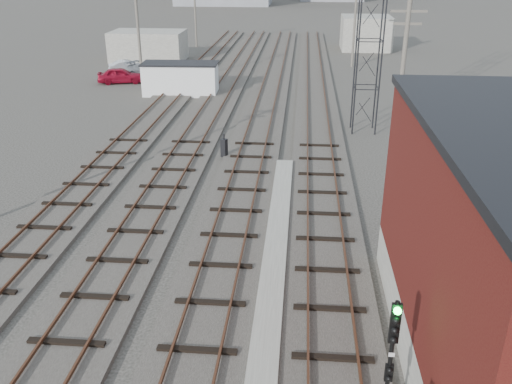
# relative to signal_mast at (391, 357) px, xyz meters

# --- Properties ---
(ground) EXTENTS (320.00, 320.00, 0.00)m
(ground) POSITION_rel_signal_mast_xyz_m (-3.70, 50.23, -2.11)
(ground) COLOR #282621
(ground) RESTS_ON ground
(track_right) EXTENTS (3.20, 90.00, 0.39)m
(track_right) POSITION_rel_signal_mast_xyz_m (-1.20, 29.23, -2.01)
(track_right) COLOR #332D28
(track_right) RESTS_ON ground
(track_mid_right) EXTENTS (3.20, 90.00, 0.39)m
(track_mid_right) POSITION_rel_signal_mast_xyz_m (-5.20, 29.23, -2.01)
(track_mid_right) COLOR #332D28
(track_mid_right) RESTS_ON ground
(track_mid_left) EXTENTS (3.20, 90.00, 0.39)m
(track_mid_left) POSITION_rel_signal_mast_xyz_m (-9.20, 29.23, -2.01)
(track_mid_left) COLOR #332D28
(track_mid_left) RESTS_ON ground
(track_left) EXTENTS (3.20, 90.00, 0.39)m
(track_left) POSITION_rel_signal_mast_xyz_m (-13.20, 29.23, -2.01)
(track_left) COLOR #332D28
(track_left) RESTS_ON ground
(platform_curb) EXTENTS (0.90, 28.00, 0.26)m
(platform_curb) POSITION_rel_signal_mast_xyz_m (-3.20, 4.23, -1.98)
(platform_curb) COLOR gray
(platform_curb) RESTS_ON ground
(lattice_tower) EXTENTS (1.60, 1.60, 15.00)m
(lattice_tower) POSITION_rel_signal_mast_xyz_m (1.80, 25.23, 5.39)
(lattice_tower) COLOR black
(lattice_tower) RESTS_ON ground
(utility_pole_left_b) EXTENTS (1.80, 0.24, 9.00)m
(utility_pole_left_b) POSITION_rel_signal_mast_xyz_m (-16.20, 35.23, 2.68)
(utility_pole_left_b) COLOR #595147
(utility_pole_left_b) RESTS_ON ground
(utility_pole_left_c) EXTENTS (1.80, 0.24, 9.00)m
(utility_pole_left_c) POSITION_rel_signal_mast_xyz_m (-16.20, 60.23, 2.68)
(utility_pole_left_c) COLOR #595147
(utility_pole_left_c) RESTS_ON ground
(utility_pole_right_a) EXTENTS (1.80, 0.24, 9.00)m
(utility_pole_right_a) POSITION_rel_signal_mast_xyz_m (2.80, 18.23, 2.68)
(utility_pole_right_a) COLOR #595147
(utility_pole_right_a) RESTS_ON ground
(utility_pole_right_b) EXTENTS (1.80, 0.24, 9.00)m
(utility_pole_right_b) POSITION_rel_signal_mast_xyz_m (2.80, 48.23, 2.68)
(utility_pole_right_b) COLOR #595147
(utility_pole_right_b) RESTS_ON ground
(shed_left) EXTENTS (8.00, 5.00, 3.20)m
(shed_left) POSITION_rel_signal_mast_xyz_m (-19.70, 50.23, -0.51)
(shed_left) COLOR gray
(shed_left) RESTS_ON ground
(shed_right) EXTENTS (6.00, 6.00, 4.00)m
(shed_right) POSITION_rel_signal_mast_xyz_m (5.30, 60.23, -0.11)
(shed_right) COLOR gray
(shed_right) RESTS_ON ground
(signal_mast) EXTENTS (0.40, 0.40, 3.69)m
(signal_mast) POSITION_rel_signal_mast_xyz_m (0.00, 0.00, 0.00)
(signal_mast) COLOR gray
(signal_mast) RESTS_ON ground
(switch_stand) EXTENTS (0.42, 0.42, 1.39)m
(switch_stand) POSITION_rel_signal_mast_xyz_m (-6.78, 19.09, -1.46)
(switch_stand) COLOR black
(switch_stand) RESTS_ON ground
(site_trailer) EXTENTS (6.46, 3.01, 2.68)m
(site_trailer) POSITION_rel_signal_mast_xyz_m (-12.67, 34.52, -0.76)
(site_trailer) COLOR white
(site_trailer) RESTS_ON ground
(car_red) EXTENTS (4.47, 2.65, 1.43)m
(car_red) POSITION_rel_signal_mast_xyz_m (-19.19, 38.40, -1.40)
(car_red) COLOR maroon
(car_red) RESTS_ON ground
(car_silver) EXTENTS (4.14, 2.88, 1.29)m
(car_silver) POSITION_rel_signal_mast_xyz_m (-19.82, 42.96, -1.47)
(car_silver) COLOR #AFB2B7
(car_silver) RESTS_ON ground
(car_grey) EXTENTS (5.61, 4.21, 1.51)m
(car_grey) POSITION_rel_signal_mast_xyz_m (-16.78, 40.31, -1.36)
(car_grey) COLOR gray
(car_grey) RESTS_ON ground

